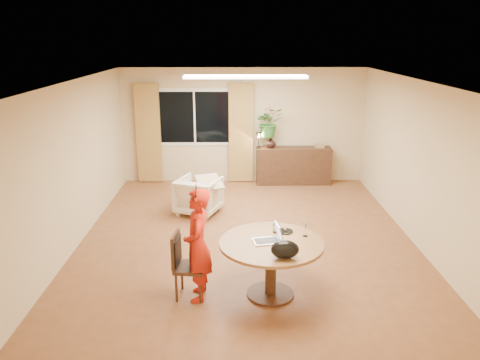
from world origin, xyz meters
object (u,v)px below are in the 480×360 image
Objects in this scene: armchair at (199,196)px; sideboard at (293,166)px; dining_table at (271,253)px; dining_chair at (190,266)px; child at (198,245)px.

sideboard is at bearing -116.32° from armchair.
dining_table is 4.95m from sideboard.
sideboard is at bearing 75.78° from dining_chair.
dining_table is at bearing 132.09° from armchair.
dining_chair is 0.32m from child.
dining_table is 0.94m from child.
child reaches higher than dining_table.
sideboard is (1.81, 4.91, -0.32)m from child.
sideboard is at bearing 79.73° from dining_table.
dining_chair is 5.24m from sideboard.
armchair is at bearing -178.37° from child.
armchair is (-0.22, 3.04, -0.39)m from child.
child reaches higher than dining_chair.
armchair is (-1.15, 3.00, -0.25)m from dining_table.
sideboard is (1.92, 4.88, -0.02)m from dining_chair.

